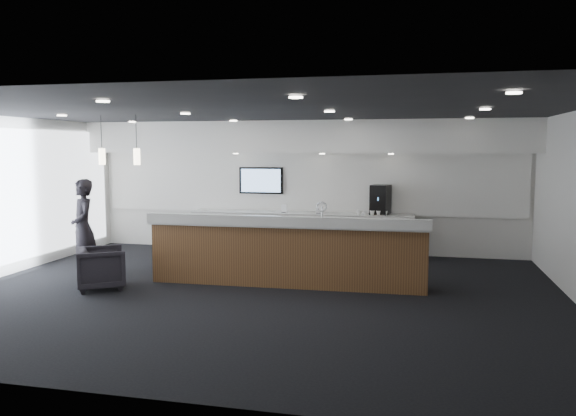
% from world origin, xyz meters
% --- Properties ---
extents(ground, '(10.00, 10.00, 0.00)m').
position_xyz_m(ground, '(0.00, 0.00, 0.00)').
color(ground, black).
rests_on(ground, ground).
extents(ceiling, '(10.00, 8.00, 0.02)m').
position_xyz_m(ceiling, '(0.00, 0.00, 3.00)').
color(ceiling, black).
rests_on(ceiling, back_wall).
extents(back_wall, '(10.00, 0.02, 3.00)m').
position_xyz_m(back_wall, '(0.00, 4.00, 1.50)').
color(back_wall, white).
rests_on(back_wall, ground).
extents(soffit_bulkhead, '(10.00, 0.90, 0.70)m').
position_xyz_m(soffit_bulkhead, '(0.00, 3.55, 2.65)').
color(soffit_bulkhead, white).
rests_on(soffit_bulkhead, back_wall).
extents(alcove_panel, '(9.80, 0.06, 1.40)m').
position_xyz_m(alcove_panel, '(0.00, 3.97, 1.60)').
color(alcove_panel, white).
rests_on(alcove_panel, back_wall).
extents(back_credenza, '(5.06, 0.66, 0.95)m').
position_xyz_m(back_credenza, '(-0.00, 3.64, 0.48)').
color(back_credenza, gray).
rests_on(back_credenza, ground).
extents(wall_tv, '(1.05, 0.08, 0.62)m').
position_xyz_m(wall_tv, '(-1.00, 3.91, 1.65)').
color(wall_tv, black).
rests_on(wall_tv, back_wall).
extents(pendant_left, '(0.12, 0.12, 0.30)m').
position_xyz_m(pendant_left, '(-2.40, 0.80, 2.25)').
color(pendant_left, '#FDEEC5').
rests_on(pendant_left, ceiling).
extents(pendant_right, '(0.12, 0.12, 0.30)m').
position_xyz_m(pendant_right, '(-3.10, 0.80, 2.25)').
color(pendant_right, '#FDEEC5').
rests_on(pendant_right, ceiling).
extents(ceiling_can_lights, '(7.00, 5.00, 0.02)m').
position_xyz_m(ceiling_can_lights, '(0.00, 0.00, 2.97)').
color(ceiling_can_lights, white).
rests_on(ceiling_can_lights, ceiling).
extents(service_counter, '(4.92, 0.93, 1.49)m').
position_xyz_m(service_counter, '(0.35, 0.76, 0.58)').
color(service_counter, brown).
rests_on(service_counter, ground).
extents(coffee_machine, '(0.47, 0.54, 0.65)m').
position_xyz_m(coffee_machine, '(1.79, 3.69, 1.27)').
color(coffee_machine, black).
rests_on(coffee_machine, back_credenza).
extents(info_sign_left, '(0.14, 0.06, 0.19)m').
position_xyz_m(info_sign_left, '(-0.36, 3.55, 1.05)').
color(info_sign_left, white).
rests_on(info_sign_left, back_credenza).
extents(info_sign_right, '(0.17, 0.02, 0.22)m').
position_xyz_m(info_sign_right, '(0.44, 3.57, 1.06)').
color(info_sign_right, white).
rests_on(info_sign_right, back_credenza).
extents(armchair, '(1.08, 1.08, 0.72)m').
position_xyz_m(armchair, '(-2.70, -0.25, 0.36)').
color(armchair, black).
rests_on(armchair, ground).
extents(lounge_guest, '(0.78, 0.79, 1.83)m').
position_xyz_m(lounge_guest, '(-3.56, 0.60, 0.91)').
color(lounge_guest, black).
rests_on(lounge_guest, ground).
extents(cup_0, '(0.11, 0.11, 0.10)m').
position_xyz_m(cup_0, '(1.90, 3.50, 1.00)').
color(cup_0, white).
rests_on(cup_0, back_credenza).
extents(cup_1, '(0.16, 0.16, 0.10)m').
position_xyz_m(cup_1, '(1.76, 3.50, 1.00)').
color(cup_1, white).
rests_on(cup_1, back_credenza).
extents(cup_2, '(0.14, 0.14, 0.10)m').
position_xyz_m(cup_2, '(1.62, 3.50, 1.00)').
color(cup_2, white).
rests_on(cup_2, back_credenza).
extents(cup_3, '(0.14, 0.14, 0.10)m').
position_xyz_m(cup_3, '(1.48, 3.50, 1.00)').
color(cup_3, white).
rests_on(cup_3, back_credenza).
extents(cup_4, '(0.15, 0.15, 0.10)m').
position_xyz_m(cup_4, '(1.34, 3.50, 1.00)').
color(cup_4, white).
rests_on(cup_4, back_credenza).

